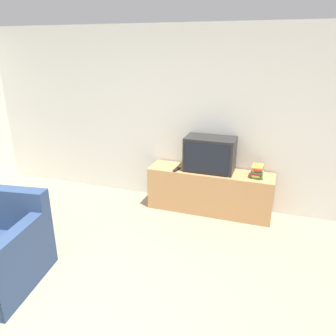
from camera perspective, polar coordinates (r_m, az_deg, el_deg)
name	(u,v)px	position (r m, az deg, el deg)	size (l,w,h in m)	color
wall_back	(165,117)	(4.98, -0.55, 8.90)	(9.00, 0.06, 2.60)	silver
tv_stand	(210,191)	(4.83, 7.26, -3.99)	(1.78, 0.45, 0.63)	tan
television	(210,154)	(4.66, 7.30, 2.41)	(0.70, 0.40, 0.48)	black
book_stack	(258,172)	(4.59, 15.35, -0.60)	(0.18, 0.23, 0.16)	#2D753D
remote_on_stand	(177,169)	(4.70, 1.51, -0.24)	(0.07, 0.17, 0.02)	black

